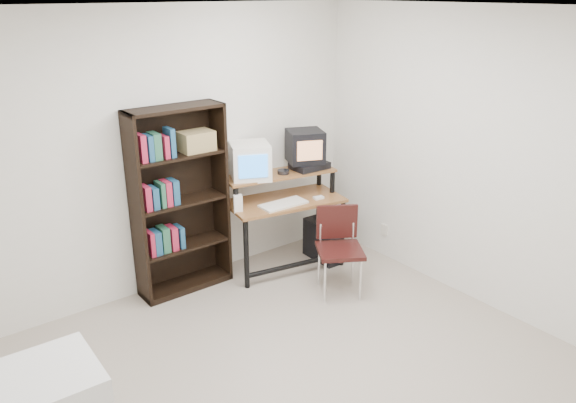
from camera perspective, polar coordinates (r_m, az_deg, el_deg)
floor at (r=4.32m, az=2.11°, el=-18.05°), size 4.00×4.00×0.01m
ceiling at (r=3.37m, az=2.72°, el=19.00°), size 4.00×4.00×0.01m
back_wall at (r=5.25m, az=-11.77°, el=4.85°), size 4.00×0.01×2.60m
right_wall at (r=5.10m, az=19.96°, el=3.53°), size 0.01×4.00×2.60m
computer_desk at (r=5.63m, az=-0.40°, el=-0.24°), size 1.23×0.77×0.98m
crt_monitor at (r=5.45m, az=-3.89°, el=4.13°), size 0.49×0.49×0.35m
vcr at (r=5.74m, az=2.19°, el=3.63°), size 0.37×0.27×0.08m
crt_tv at (r=5.71m, az=1.75°, el=5.63°), size 0.45×0.44×0.33m
cd_spindle at (r=5.58m, az=-0.47°, el=2.97°), size 0.13×0.13×0.05m
keyboard at (r=5.46m, az=-0.47°, el=-0.33°), size 0.48×0.22×0.03m
mousepad at (r=5.65m, az=3.11°, el=0.22°), size 0.27×0.24×0.01m
mouse at (r=5.63m, az=3.12°, el=0.35°), size 0.11×0.08×0.03m
desk_speaker at (r=5.31m, az=-5.10°, el=-0.24°), size 0.10×0.10×0.17m
pc_tower at (r=5.96m, az=3.59°, el=-4.00°), size 0.21×0.46×0.42m
school_chair at (r=5.26m, az=5.18°, el=-4.04°), size 0.56×0.56×0.82m
bookshelf at (r=5.24m, az=-11.06°, el=0.28°), size 0.88×0.29×1.76m
wall_outlet at (r=6.08m, az=9.74°, el=-2.83°), size 0.02×0.08×0.12m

